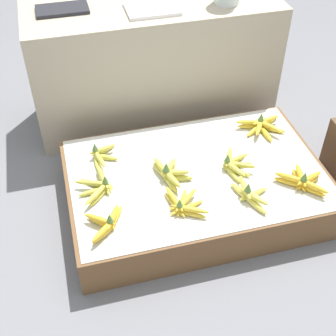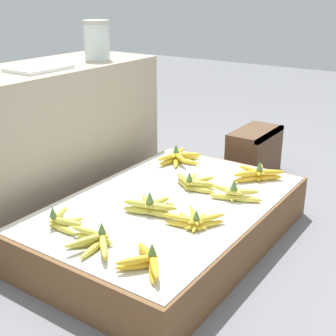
% 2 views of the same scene
% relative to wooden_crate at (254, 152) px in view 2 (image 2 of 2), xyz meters
% --- Properties ---
extents(ground_plane, '(10.00, 10.00, 0.00)m').
position_rel_wooden_crate_xyz_m(ground_plane, '(-0.96, -0.03, -0.14)').
color(ground_plane, slate).
extents(display_platform, '(1.23, 0.82, 0.20)m').
position_rel_wooden_crate_xyz_m(display_platform, '(-0.96, -0.03, -0.04)').
color(display_platform, brown).
rests_on(display_platform, ground_plane).
extents(back_vendor_table, '(1.38, 0.50, 0.70)m').
position_rel_wooden_crate_xyz_m(back_vendor_table, '(-0.97, 0.76, 0.21)').
color(back_vendor_table, tan).
rests_on(back_vendor_table, ground_plane).
extents(wooden_crate, '(0.38, 0.20, 0.28)m').
position_rel_wooden_crate_xyz_m(wooden_crate, '(0.00, 0.00, 0.00)').
color(wooden_crate, brown).
rests_on(wooden_crate, ground_plane).
extents(banana_bunch_front_left, '(0.18, 0.20, 0.09)m').
position_rel_wooden_crate_xyz_m(banana_bunch_front_left, '(-1.43, -0.26, 0.08)').
color(banana_bunch_front_left, gold).
rests_on(banana_bunch_front_left, display_platform).
extents(banana_bunch_front_midleft, '(0.17, 0.22, 0.08)m').
position_rel_wooden_crate_xyz_m(banana_bunch_front_midleft, '(-1.08, -0.24, 0.08)').
color(banana_bunch_front_midleft, gold).
rests_on(banana_bunch_front_midleft, display_platform).
extents(banana_bunch_front_midright, '(0.16, 0.23, 0.10)m').
position_rel_wooden_crate_xyz_m(banana_bunch_front_midright, '(-0.78, -0.26, 0.09)').
color(banana_bunch_front_midright, '#DBCC4C').
rests_on(banana_bunch_front_midright, display_platform).
extents(banana_bunch_front_right, '(0.23, 0.22, 0.10)m').
position_rel_wooden_crate_xyz_m(banana_bunch_front_right, '(-0.51, -0.24, 0.09)').
color(banana_bunch_front_right, gold).
rests_on(banana_bunch_front_right, display_platform).
extents(banana_bunch_middle_left, '(0.18, 0.25, 0.09)m').
position_rel_wooden_crate_xyz_m(banana_bunch_middle_left, '(-1.42, -0.03, 0.08)').
color(banana_bunch_middle_left, gold).
rests_on(banana_bunch_middle_left, display_platform).
extents(banana_bunch_middle_midleft, '(0.17, 0.23, 0.10)m').
position_rel_wooden_crate_xyz_m(banana_bunch_middle_midleft, '(-1.09, -0.04, 0.09)').
color(banana_bunch_middle_midleft, gold).
rests_on(banana_bunch_middle_midleft, display_platform).
extents(banana_bunch_middle_midright, '(0.15, 0.23, 0.09)m').
position_rel_wooden_crate_xyz_m(banana_bunch_middle_midright, '(-0.77, -0.05, 0.08)').
color(banana_bunch_middle_midright, gold).
rests_on(banana_bunch_middle_midright, display_platform).
extents(banana_bunch_back_left, '(0.14, 0.20, 0.09)m').
position_rel_wooden_crate_xyz_m(banana_bunch_back_left, '(-1.38, 0.18, 0.08)').
color(banana_bunch_back_left, gold).
rests_on(banana_bunch_back_left, display_platform).
extents(banana_bunch_back_right, '(0.26, 0.21, 0.10)m').
position_rel_wooden_crate_xyz_m(banana_bunch_back_right, '(-0.52, 0.20, 0.08)').
color(banana_bunch_back_right, gold).
rests_on(banana_bunch_back_right, display_platform).
extents(glass_jar, '(0.14, 0.14, 0.21)m').
position_rel_wooden_crate_xyz_m(glass_jar, '(-0.59, 0.68, 0.66)').
color(glass_jar, silver).
rests_on(glass_jar, back_vendor_table).
extents(foam_tray_white, '(0.27, 0.20, 0.02)m').
position_rel_wooden_crate_xyz_m(foam_tray_white, '(-0.99, 0.68, 0.57)').
color(foam_tray_white, white).
rests_on(foam_tray_white, back_vendor_table).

